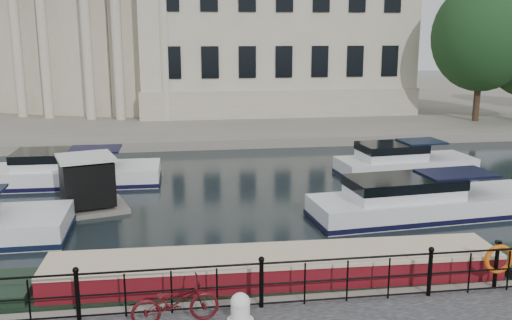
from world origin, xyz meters
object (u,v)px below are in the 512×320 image
(narrowboat, at_px, (276,284))
(harbour_hut, at_px, (87,186))
(bicycle, at_px, (175,302))
(mooring_bollard, at_px, (240,308))
(life_ring_post, at_px, (498,260))

(narrowboat, relative_size, harbour_hut, 4.38)
(bicycle, xyz_separation_m, narrowboat, (2.53, 1.97, -0.68))
(bicycle, xyz_separation_m, mooring_bollard, (1.38, -0.11, -0.19))
(bicycle, distance_m, mooring_bollard, 1.40)
(life_ring_post, height_order, harbour_hut, harbour_hut)
(mooring_bollard, bearing_deg, life_ring_post, 5.94)
(harbour_hut, bearing_deg, mooring_bollard, -82.30)
(mooring_bollard, height_order, harbour_hut, harbour_hut)
(mooring_bollard, xyz_separation_m, narrowboat, (1.15, 2.07, -0.49))
(mooring_bollard, bearing_deg, bicycle, 175.51)
(bicycle, distance_m, narrowboat, 3.27)
(mooring_bollard, height_order, narrowboat, mooring_bollard)
(mooring_bollard, relative_size, harbour_hut, 0.20)
(narrowboat, bearing_deg, mooring_bollard, -117.58)
(bicycle, bearing_deg, narrowboat, -59.65)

